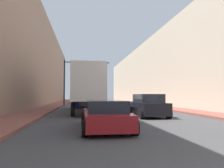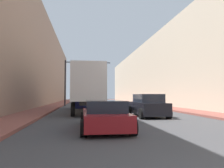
{
  "view_description": "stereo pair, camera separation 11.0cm",
  "coord_description": "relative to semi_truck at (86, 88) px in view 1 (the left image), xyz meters",
  "views": [
    {
      "loc": [
        -3.02,
        -2.16,
        1.52
      ],
      "look_at": [
        -0.74,
        13.6,
        2.35
      ],
      "focal_mm": 35.0,
      "sensor_mm": 36.0,
      "label": 1
    },
    {
      "loc": [
        -2.91,
        -2.18,
        1.52
      ],
      "look_at": [
        -0.74,
        13.6,
        2.35
      ],
      "focal_mm": 35.0,
      "sensor_mm": 36.0,
      "label": 2
    }
  ],
  "objects": [
    {
      "name": "sedan_car",
      "position": [
        0.54,
        -11.21,
        -1.58
      ],
      "size": [
        2.1,
        4.76,
        1.29
      ],
      "color": "maroon",
      "rests_on": "ground"
    },
    {
      "name": "sidewalk_right",
      "position": [
        9.24,
        11.16,
        -2.14
      ],
      "size": [
        2.47,
        80.0,
        0.15
      ],
      "color": "brown",
      "rests_on": "ground"
    },
    {
      "name": "suv_car",
      "position": [
        4.23,
        -5.69,
        -1.44
      ],
      "size": [
        2.06,
        4.8,
        1.61
      ],
      "color": "black",
      "rests_on": "ground"
    },
    {
      "name": "building_left",
      "position": [
        -8.55,
        11.16,
        4.5
      ],
      "size": [
        6.0,
        80.0,
        13.43
      ],
      "color": "#997A66",
      "rests_on": "ground"
    },
    {
      "name": "building_right",
      "position": [
        13.48,
        11.16,
        3.24
      ],
      "size": [
        6.0,
        80.0,
        10.9
      ],
      "color": "beige",
      "rests_on": "ground"
    },
    {
      "name": "traffic_signal_gantry",
      "position": [
        -1.15,
        11.92,
        2.64
      ],
      "size": [
        6.83,
        0.35,
        6.79
      ],
      "color": "black",
      "rests_on": "ground"
    },
    {
      "name": "semi_truck",
      "position": [
        0.0,
        0.0,
        0.0
      ],
      "size": [
        2.5,
        12.66,
        3.87
      ],
      "color": "silver",
      "rests_on": "ground"
    },
    {
      "name": "sidewalk_left",
      "position": [
        -4.32,
        11.16,
        -2.14
      ],
      "size": [
        2.47,
        80.0,
        0.15
      ],
      "color": "brown",
      "rests_on": "ground"
    }
  ]
}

